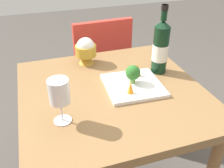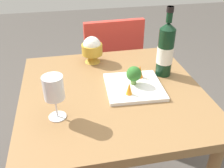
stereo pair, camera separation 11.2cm
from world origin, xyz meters
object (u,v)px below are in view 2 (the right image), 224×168
Objects in this scene: rice_bowl at (92,49)px; carrot_garnish_right at (140,71)px; wine_glass at (54,89)px; carrot_garnish_left at (129,89)px; chair_by_wall at (112,61)px; serving_plate at (134,87)px; wine_bottle at (166,50)px; broccoli_floret at (134,74)px.

rice_bowl is 0.31m from carrot_garnish_right.
carrot_garnish_left is at bearing -75.88° from wine_glass.
chair_by_wall is 0.80m from carrot_garnish_left.
wine_glass is at bearing -116.89° from chair_by_wall.
serving_plate is at bearing 145.30° from carrot_garnish_right.
wine_glass is 0.49m from rice_bowl.
wine_bottle is 2.35× the size of rice_bowl.
serving_plate is 0.06m from broccoli_floret.
chair_by_wall is 0.98m from wine_glass.
chair_by_wall is 3.23× the size of serving_plate.
carrot_garnish_right is at bearing -91.72° from chair_by_wall.
wine_glass reaches higher than serving_plate.
carrot_garnish_left is at bearing 146.82° from carrot_garnish_right.
chair_by_wall is at bearing 0.78° from carrot_garnish_right.
wine_glass is at bearing 104.12° from carrot_garnish_left.
serving_plate is (-0.70, 0.04, 0.21)m from chair_by_wall.
chair_by_wall is at bearing -24.38° from wine_glass.
rice_bowl is 0.54× the size of serving_plate.
rice_bowl is at bearing 16.34° from carrot_garnish_left.
wine_glass reaches higher than broccoli_floret.
chair_by_wall is 0.74m from broccoli_floret.
wine_glass is 3.30× the size of carrot_garnish_left.
rice_bowl reaches higher than carrot_garnish_right.
rice_bowl is at bearing 39.11° from carrot_garnish_right.
chair_by_wall reaches higher than carrot_garnish_right.
broccoli_floret is 1.58× the size of carrot_garnish_left.
chair_by_wall is at bearing -3.00° from serving_plate.
chair_by_wall is 9.91× the size of broccoli_floret.
carrot_garnish_left is 0.89× the size of carrot_garnish_right.
carrot_garnish_left is 0.16m from carrot_garnish_right.
broccoli_floret is at bearing 140.41° from carrot_garnish_right.
serving_plate is at bearing -153.95° from rice_bowl.
carrot_garnish_left is at bearing 148.39° from serving_plate.
wine_bottle reaches higher than carrot_garnish_left.
carrot_garnish_right reaches higher than serving_plate.
serving_plate is at bearing 118.89° from wine_bottle.
serving_plate is at bearing -67.62° from wine_glass.
wine_bottle is at bearing -76.22° from carrot_garnish_right.
wine_bottle is 0.57m from wine_glass.
broccoli_floret is at bearing -95.47° from chair_by_wall.
broccoli_floret reaches higher than carrot_garnish_left.
wine_bottle is 0.21m from broccoli_floret.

